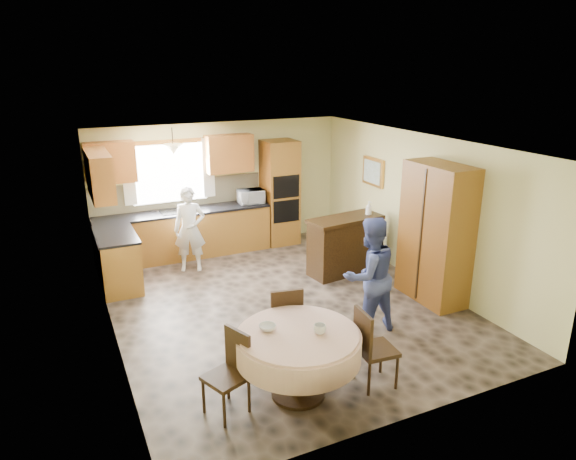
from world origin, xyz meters
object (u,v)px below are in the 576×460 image
(dining_table, at_px, (298,347))
(chair_left, at_px, (231,368))
(oven_tower, at_px, (280,193))
(person_sink, at_px, (190,229))
(chair_back, at_px, (285,319))
(person_dining, at_px, (369,276))
(chair_right, at_px, (371,345))
(sideboard, at_px, (344,247))
(cupboard, at_px, (436,234))

(dining_table, distance_m, chair_left, 0.77)
(oven_tower, bearing_deg, person_sink, -161.43)
(chair_back, distance_m, person_dining, 1.37)
(dining_table, xyz_separation_m, person_dining, (1.52, 0.92, 0.21))
(person_dining, bearing_deg, chair_back, 3.35)
(chair_back, bearing_deg, person_sink, -74.23)
(dining_table, xyz_separation_m, chair_right, (0.83, -0.18, -0.08))
(dining_table, distance_m, chair_back, 0.80)
(sideboard, bearing_deg, chair_left, -144.99)
(chair_left, xyz_separation_m, chair_back, (0.95, 0.70, 0.03))
(chair_back, height_order, person_dining, person_dining)
(chair_left, bearing_deg, person_dining, 88.74)
(chair_right, xyz_separation_m, person_sink, (-0.95, 4.32, 0.23))
(chair_back, bearing_deg, chair_right, 134.26)
(chair_left, relative_size, chair_back, 0.94)
(oven_tower, bearing_deg, chair_right, -102.59)
(chair_left, bearing_deg, chair_right, 59.34)
(dining_table, distance_m, person_sink, 4.14)
(dining_table, bearing_deg, person_sink, 91.67)
(chair_right, bearing_deg, chair_back, 38.69)
(oven_tower, distance_m, dining_table, 5.23)
(sideboard, bearing_deg, cupboard, -71.86)
(sideboard, bearing_deg, dining_table, -136.16)
(person_sink, height_order, person_dining, person_dining)
(oven_tower, relative_size, dining_table, 1.53)
(dining_table, bearing_deg, person_dining, 31.00)
(cupboard, height_order, chair_left, cupboard)
(person_sink, bearing_deg, chair_back, -65.76)
(chair_back, relative_size, chair_right, 1.02)
(chair_back, distance_m, chair_right, 1.15)
(sideboard, relative_size, dining_table, 0.97)
(cupboard, xyz_separation_m, chair_left, (-3.78, -1.29, -0.57))
(sideboard, xyz_separation_m, chair_left, (-3.07, -2.78, 0.03))
(oven_tower, bearing_deg, chair_back, -113.39)
(dining_table, xyz_separation_m, chair_back, (0.19, 0.77, -0.07))
(chair_left, xyz_separation_m, person_dining, (2.29, 0.84, 0.32))
(cupboard, bearing_deg, person_sink, 138.54)
(cupboard, height_order, person_dining, cupboard)
(cupboard, bearing_deg, chair_back, -168.15)
(sideboard, distance_m, person_sink, 2.76)
(chair_right, height_order, person_sink, person_sink)
(sideboard, xyz_separation_m, person_sink, (-2.43, 1.28, 0.28))
(dining_table, bearing_deg, cupboard, 24.29)
(sideboard, relative_size, chair_left, 1.46)
(sideboard, xyz_separation_m, chair_right, (-1.48, -3.04, 0.05))
(person_dining, bearing_deg, oven_tower, -99.12)
(dining_table, height_order, chair_right, chair_right)
(chair_back, xyz_separation_m, chair_right, (0.64, -0.95, -0.01))
(chair_left, distance_m, person_dining, 2.46)
(cupboard, distance_m, person_dining, 1.58)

